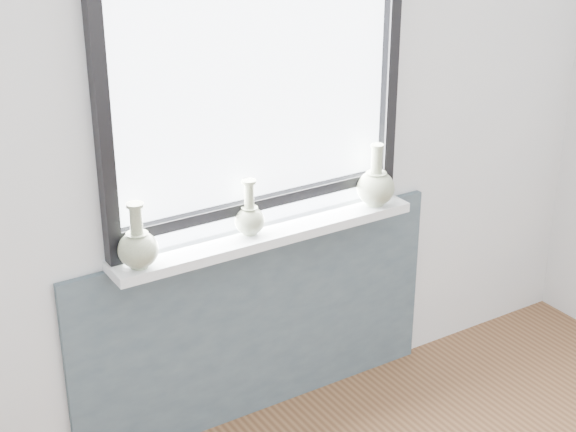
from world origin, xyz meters
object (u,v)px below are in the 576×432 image
vase_a (138,247)px  vase_b (250,217)px  vase_c (376,186)px  windowsill (267,234)px

vase_a → vase_b: bearing=4.2°
vase_a → vase_c: vase_c is taller
vase_a → vase_c: 1.09m
vase_a → windowsill: bearing=3.1°
vase_b → vase_c: vase_c is taller
windowsill → vase_b: vase_b is taller
windowsill → vase_a: (-0.56, -0.03, 0.10)m
windowsill → vase_b: (-0.07, 0.01, 0.09)m
vase_b → vase_c: bearing=-2.4°
windowsill → vase_a: 0.57m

